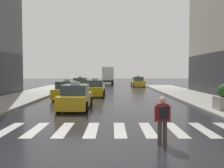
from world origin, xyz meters
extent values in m
plane|color=#26262B|center=(0.00, 0.00, 0.00)|extent=(160.00, 160.00, 0.00)
cube|color=silver|center=(-4.20, 3.00, 0.00)|extent=(0.50, 2.80, 0.01)
cube|color=silver|center=(-3.00, 3.00, 0.00)|extent=(0.50, 2.80, 0.01)
cube|color=silver|center=(-1.80, 3.00, 0.00)|extent=(0.50, 2.80, 0.01)
cube|color=silver|center=(-0.60, 3.00, 0.00)|extent=(0.50, 2.80, 0.01)
cube|color=silver|center=(0.60, 3.00, 0.00)|extent=(0.50, 2.80, 0.01)
cube|color=silver|center=(1.80, 3.00, 0.00)|extent=(0.50, 2.80, 0.01)
cube|color=silver|center=(3.00, 3.00, 0.00)|extent=(0.50, 2.80, 0.01)
cube|color=silver|center=(4.20, 3.00, 0.00)|extent=(0.50, 2.80, 0.01)
cube|color=gold|center=(-2.17, 8.99, 0.56)|extent=(1.87, 4.53, 0.84)
cube|color=#384C5B|center=(-2.18, 8.89, 1.30)|extent=(1.63, 2.12, 0.64)
cube|color=silver|center=(-2.18, 8.89, 1.71)|extent=(0.60, 0.25, 0.18)
cylinder|color=black|center=(-3.01, 10.35, 0.33)|extent=(0.23, 0.66, 0.66)
cylinder|color=black|center=(-1.30, 10.33, 0.33)|extent=(0.23, 0.66, 0.66)
cylinder|color=black|center=(-3.05, 7.65, 0.33)|extent=(0.23, 0.66, 0.66)
cylinder|color=black|center=(-1.34, 7.63, 0.33)|extent=(0.23, 0.66, 0.66)
cube|color=#F2EAB2|center=(-2.77, 11.27, 0.60)|extent=(0.20, 0.04, 0.14)
cube|color=#F2EAB2|center=(-1.51, 11.25, 0.60)|extent=(0.20, 0.04, 0.14)
cube|color=yellow|center=(-3.80, 14.79, 0.56)|extent=(2.05, 4.59, 0.84)
cube|color=#384C5B|center=(-3.81, 14.69, 1.30)|extent=(1.72, 2.19, 0.64)
cube|color=silver|center=(-3.81, 14.69, 1.71)|extent=(0.61, 0.27, 0.18)
cylinder|color=black|center=(-4.58, 16.19, 0.33)|extent=(0.26, 0.67, 0.66)
cylinder|color=black|center=(-2.88, 16.09, 0.33)|extent=(0.26, 0.67, 0.66)
cylinder|color=black|center=(-4.73, 13.49, 0.33)|extent=(0.26, 0.67, 0.66)
cylinder|color=black|center=(-3.03, 13.39, 0.33)|extent=(0.26, 0.67, 0.66)
cube|color=#F2EAB2|center=(-4.31, 17.09, 0.60)|extent=(0.20, 0.05, 0.14)
cube|color=#F2EAB2|center=(-3.05, 17.02, 0.60)|extent=(0.20, 0.05, 0.14)
cube|color=yellow|center=(-1.47, 17.65, 0.56)|extent=(1.86, 4.52, 0.84)
cube|color=#384C5B|center=(-1.47, 17.55, 1.30)|extent=(1.63, 2.12, 0.64)
cube|color=silver|center=(-1.47, 17.55, 1.71)|extent=(0.60, 0.25, 0.18)
cylinder|color=black|center=(-2.31, 19.01, 0.33)|extent=(0.23, 0.66, 0.66)
cylinder|color=black|center=(-0.60, 18.99, 0.33)|extent=(0.23, 0.66, 0.66)
cylinder|color=black|center=(-2.34, 16.31, 0.33)|extent=(0.23, 0.66, 0.66)
cylinder|color=black|center=(-0.63, 16.29, 0.33)|extent=(0.23, 0.66, 0.66)
cube|color=#F2EAB2|center=(-2.07, 19.93, 0.60)|extent=(0.20, 0.04, 0.14)
cube|color=#F2EAB2|center=(-0.81, 19.91, 0.60)|extent=(0.20, 0.04, 0.14)
cube|color=yellow|center=(-4.08, 26.08, 0.56)|extent=(1.87, 4.53, 0.84)
cube|color=#384C5B|center=(-4.08, 25.98, 1.30)|extent=(1.63, 2.13, 0.64)
cube|color=silver|center=(-4.08, 25.98, 1.71)|extent=(0.60, 0.25, 0.18)
cylinder|color=black|center=(-4.91, 27.44, 0.33)|extent=(0.23, 0.66, 0.66)
cylinder|color=black|center=(-3.20, 27.41, 0.33)|extent=(0.23, 0.66, 0.66)
cylinder|color=black|center=(-4.96, 24.74, 0.33)|extent=(0.23, 0.66, 0.66)
cylinder|color=black|center=(-3.25, 24.72, 0.33)|extent=(0.23, 0.66, 0.66)
cube|color=#F2EAB2|center=(-4.67, 28.36, 0.60)|extent=(0.20, 0.04, 0.14)
cube|color=#F2EAB2|center=(-3.41, 28.34, 0.60)|extent=(0.20, 0.04, 0.14)
cube|color=gold|center=(4.54, 33.20, 0.56)|extent=(2.02, 4.59, 0.84)
cube|color=#384C5B|center=(4.55, 33.10, 1.30)|extent=(1.70, 2.18, 0.64)
cube|color=silver|center=(4.55, 33.10, 1.71)|extent=(0.61, 0.27, 0.18)
cylinder|color=black|center=(3.62, 34.50, 0.33)|extent=(0.25, 0.67, 0.66)
cylinder|color=black|center=(5.33, 34.59, 0.33)|extent=(0.25, 0.67, 0.66)
cylinder|color=black|center=(3.76, 31.81, 0.33)|extent=(0.25, 0.67, 0.66)
cylinder|color=black|center=(5.46, 31.89, 0.33)|extent=(0.25, 0.67, 0.66)
cube|color=#F2EAB2|center=(3.80, 35.43, 0.60)|extent=(0.20, 0.05, 0.14)
cube|color=#F2EAB2|center=(5.06, 35.50, 0.60)|extent=(0.20, 0.05, 0.14)
cube|color=#2D2D2D|center=(-0.64, 41.68, 0.65)|extent=(2.04, 6.66, 0.40)
cube|color=silver|center=(-0.76, 44.97, 1.90)|extent=(2.17, 1.88, 2.10)
cube|color=#384C5B|center=(-0.80, 45.89, 2.27)|extent=(1.89, 0.11, 0.95)
cube|color=silver|center=(-0.61, 40.78, 2.10)|extent=(2.38, 4.88, 2.50)
cylinder|color=black|center=(-1.75, 44.74, 0.45)|extent=(0.31, 0.91, 0.90)
cylinder|color=black|center=(0.24, 44.81, 0.45)|extent=(0.31, 0.91, 0.90)
cylinder|color=black|center=(-1.59, 40.20, 0.45)|extent=(0.31, 0.91, 0.90)
cylinder|color=black|center=(0.41, 40.27, 0.45)|extent=(0.31, 0.91, 0.90)
cylinder|color=#473D33|center=(1.90, 0.87, 0.41)|extent=(0.14, 0.14, 0.82)
cylinder|color=#473D33|center=(2.08, 0.87, 0.41)|extent=(0.14, 0.14, 0.82)
cube|color=maroon|center=(1.99, 0.87, 1.12)|extent=(0.36, 0.24, 0.60)
sphere|color=beige|center=(1.99, 0.87, 1.54)|extent=(0.22, 0.22, 0.22)
cylinder|color=maroon|center=(1.76, 0.87, 1.07)|extent=(0.09, 0.09, 0.55)
cylinder|color=maroon|center=(2.22, 0.87, 1.07)|extent=(0.09, 0.09, 0.55)
cube|color=black|center=(1.99, 0.65, 1.14)|extent=(0.28, 0.18, 0.40)
cube|color=#A8A399|center=(7.20, 7.54, 0.55)|extent=(1.10, 1.10, 0.80)
camera|label=1|loc=(0.27, -7.37, 2.50)|focal=39.23mm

